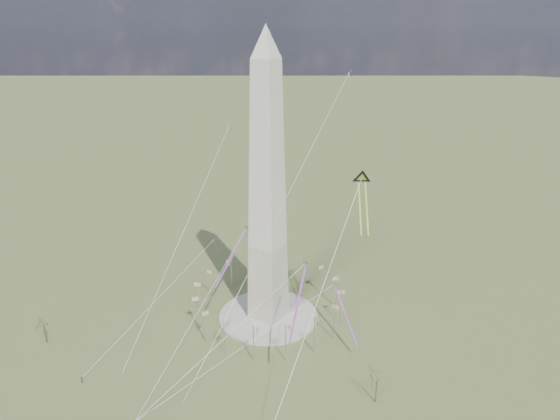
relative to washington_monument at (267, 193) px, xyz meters
The scene contains 14 objects.
ground 47.95m from the washington_monument, ahead, with size 2000.00×2000.00×0.00m, color #556130.
plaza 47.55m from the washington_monument, ahead, with size 36.00×36.00×0.80m, color #B9B3A9.
washington_monument is the anchor object (origin of this frame).
flagpole_ring 40.68m from the washington_monument, 169.63° to the right, with size 54.40×54.40×13.00m.
tree_near 67.05m from the washington_monument, 22.85° to the right, with size 6.40×6.40×11.20m.
tree_far 86.14m from the washington_monument, 136.50° to the right, with size 5.96×5.96×10.42m.
person_west 80.67m from the washington_monument, 115.59° to the right, with size 0.92×0.72×1.90m, color gray.
kite_delta_black 32.46m from the washington_monument, ahead, with size 12.51×17.97×15.09m.
kite_diamond_purple 39.79m from the washington_monument, 166.49° to the left, with size 1.59×2.92×9.09m.
kite_streamer_left 35.69m from the washington_monument, 37.04° to the right, with size 8.02×21.79×15.41m.
kite_streamer_mid 21.59m from the washington_monument, 123.75° to the right, with size 3.00×21.04×14.44m.
kite_streamer_right 45.53m from the washington_monument, ahead, with size 15.94×13.91×13.71m.
kite_small_red 57.12m from the washington_monument, 139.09° to the left, with size 1.54×1.46×4.33m.
kite_small_white 58.35m from the washington_monument, 81.11° to the left, with size 1.33×1.72×4.45m.
Camera 1 is at (85.82, -131.56, 101.17)m, focal length 32.00 mm.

